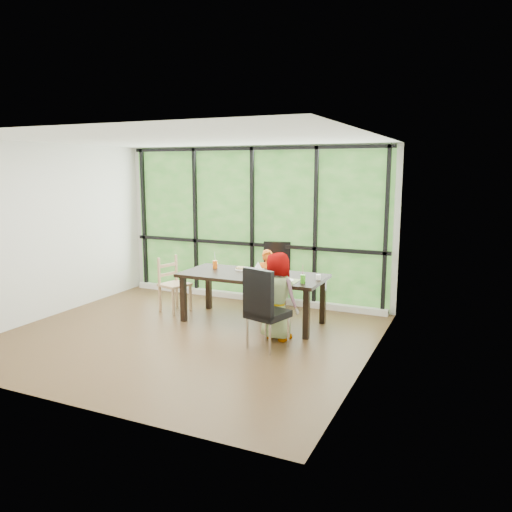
% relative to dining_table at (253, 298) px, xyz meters
% --- Properties ---
extents(ground, '(5.00, 5.00, 0.00)m').
position_rel_dining_table_xyz_m(ground, '(-0.57, -0.98, -0.38)').
color(ground, black).
rests_on(ground, ground).
extents(back_wall, '(5.00, 0.00, 5.00)m').
position_rel_dining_table_xyz_m(back_wall, '(-0.57, 1.27, 0.98)').
color(back_wall, silver).
rests_on(back_wall, ground).
extents(foliage_backdrop, '(4.80, 0.02, 2.65)m').
position_rel_dining_table_xyz_m(foliage_backdrop, '(-0.57, 1.25, 0.98)').
color(foliage_backdrop, '#25531C').
rests_on(foliage_backdrop, back_wall).
extents(window_mullions, '(4.80, 0.06, 2.65)m').
position_rel_dining_table_xyz_m(window_mullions, '(-0.57, 1.21, 0.98)').
color(window_mullions, black).
rests_on(window_mullions, back_wall).
extents(window_sill, '(4.80, 0.12, 0.10)m').
position_rel_dining_table_xyz_m(window_sill, '(-0.57, 1.17, -0.33)').
color(window_sill, silver).
rests_on(window_sill, ground).
extents(dining_table, '(2.24, 1.14, 0.75)m').
position_rel_dining_table_xyz_m(dining_table, '(0.00, 0.00, 0.00)').
color(dining_table, black).
rests_on(dining_table, ground).
extents(chair_window_leather, '(0.57, 0.57, 1.08)m').
position_rel_dining_table_xyz_m(chair_window_leather, '(-0.03, 0.99, 0.17)').
color(chair_window_leather, black).
rests_on(chair_window_leather, ground).
extents(chair_interior_leather, '(0.57, 0.57, 1.08)m').
position_rel_dining_table_xyz_m(chair_interior_leather, '(0.64, -0.93, 0.17)').
color(chair_interior_leather, black).
rests_on(chair_interior_leather, ground).
extents(chair_end_beech, '(0.50, 0.52, 0.90)m').
position_rel_dining_table_xyz_m(chair_end_beech, '(-1.40, 0.01, 0.08)').
color(chair_end_beech, '#A37C58').
rests_on(chair_end_beech, ground).
extents(child_toddler, '(0.43, 0.35, 1.03)m').
position_rel_dining_table_xyz_m(child_toddler, '(0.00, 0.59, 0.14)').
color(child_toddler, '#E15C10').
rests_on(child_toddler, ground).
extents(child_older, '(0.66, 0.51, 1.21)m').
position_rel_dining_table_xyz_m(child_older, '(0.64, -0.55, 0.23)').
color(child_older, slate).
rests_on(child_older, ground).
extents(placemat, '(0.44, 0.32, 0.01)m').
position_rel_dining_table_xyz_m(placemat, '(0.58, -0.22, 0.38)').
color(placemat, tan).
rests_on(placemat, dining_table).
extents(plate_far, '(0.21, 0.21, 0.01)m').
position_rel_dining_table_xyz_m(plate_far, '(-0.29, 0.22, 0.38)').
color(plate_far, white).
rests_on(plate_far, dining_table).
extents(plate_near, '(0.23, 0.23, 0.01)m').
position_rel_dining_table_xyz_m(plate_near, '(0.62, -0.22, 0.38)').
color(plate_near, white).
rests_on(plate_near, dining_table).
extents(orange_cup, '(0.08, 0.08, 0.12)m').
position_rel_dining_table_xyz_m(orange_cup, '(-0.73, 0.16, 0.44)').
color(orange_cup, orange).
rests_on(orange_cup, dining_table).
extents(green_cup, '(0.07, 0.07, 0.12)m').
position_rel_dining_table_xyz_m(green_cup, '(0.88, -0.25, 0.43)').
color(green_cup, '#4BBF20').
rests_on(green_cup, dining_table).
extents(white_mug, '(0.07, 0.07, 0.07)m').
position_rel_dining_table_xyz_m(white_mug, '(1.01, 0.04, 0.41)').
color(white_mug, white).
rests_on(white_mug, dining_table).
extents(tissue_box, '(0.14, 0.14, 0.12)m').
position_rel_dining_table_xyz_m(tissue_box, '(0.16, -0.16, 0.44)').
color(tissue_box, tan).
rests_on(tissue_box, dining_table).
extents(crepe_rolls_far, '(0.20, 0.12, 0.04)m').
position_rel_dining_table_xyz_m(crepe_rolls_far, '(-0.29, 0.22, 0.41)').
color(crepe_rolls_far, tan).
rests_on(crepe_rolls_far, plate_far).
extents(crepe_rolls_near, '(0.05, 0.12, 0.04)m').
position_rel_dining_table_xyz_m(crepe_rolls_near, '(0.62, -0.22, 0.41)').
color(crepe_rolls_near, tan).
rests_on(crepe_rolls_near, plate_near).
extents(straw_white, '(0.01, 0.04, 0.20)m').
position_rel_dining_table_xyz_m(straw_white, '(-0.73, 0.16, 0.54)').
color(straw_white, white).
rests_on(straw_white, orange_cup).
extents(straw_pink, '(0.01, 0.04, 0.20)m').
position_rel_dining_table_xyz_m(straw_pink, '(0.88, -0.25, 0.53)').
color(straw_pink, pink).
rests_on(straw_pink, green_cup).
extents(tissue, '(0.12, 0.12, 0.11)m').
position_rel_dining_table_xyz_m(tissue, '(0.16, -0.16, 0.55)').
color(tissue, white).
rests_on(tissue, tissue_box).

